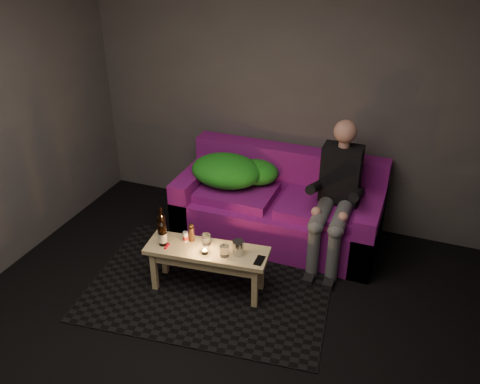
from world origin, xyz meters
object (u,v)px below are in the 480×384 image
object	(u,v)px
coffee_table	(207,256)
steel_cup	(238,248)
beer_bottle_a	(162,226)
sofa	(279,208)
person	(336,193)
beer_bottle_b	(162,233)

from	to	relation	value
coffee_table	steel_cup	distance (m)	0.30
coffee_table	steel_cup	world-z (taller)	steel_cup
beer_bottle_a	sofa	bearing A→B (deg)	53.49
person	beer_bottle_b	xyz separation A→B (m)	(-1.21, -0.93, -0.14)
coffee_table	beer_bottle_a	distance (m)	0.46
person	steel_cup	xyz separation A→B (m)	(-0.59, -0.84, -0.18)
beer_bottle_b	person	bearing A→B (deg)	37.41
steel_cup	person	bearing A→B (deg)	54.85
sofa	steel_cup	xyz separation A→B (m)	(-0.04, -0.99, 0.18)
steel_cup	beer_bottle_a	bearing A→B (deg)	178.93
beer_bottle_a	person	bearing A→B (deg)	32.88
person	steel_cup	world-z (taller)	person
person	coffee_table	bearing A→B (deg)	-134.84
steel_cup	sofa	bearing A→B (deg)	87.76
sofa	steel_cup	bearing A→B (deg)	-92.24
coffee_table	beer_bottle_b	bearing A→B (deg)	-169.01
sofa	beer_bottle_a	xyz separation A→B (m)	(-0.72, -0.98, 0.22)
coffee_table	beer_bottle_a	size ratio (longest dim) A/B	3.73
person	beer_bottle_a	bearing A→B (deg)	-147.12
sofa	steel_cup	size ratio (longest dim) A/B	15.18
sofa	steel_cup	distance (m)	1.01
beer_bottle_a	steel_cup	xyz separation A→B (m)	(0.69, -0.01, -0.04)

